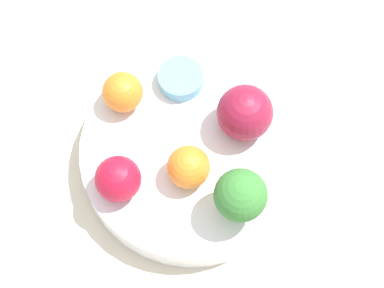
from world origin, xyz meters
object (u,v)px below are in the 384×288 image
object	(u,v)px
orange_front	(123,92)
orange_back	(189,167)
small_cup	(181,79)
apple_green	(118,179)
broccoli	(240,196)
bowl	(192,155)
apple_red	(245,113)

from	to	relation	value
orange_front	orange_back	bearing A→B (deg)	-160.04
orange_front	small_cup	size ratio (longest dim) A/B	0.87
apple_green	orange_front	world-z (taller)	apple_green
orange_back	small_cup	size ratio (longest dim) A/B	0.89
broccoli	small_cup	world-z (taller)	broccoli
apple_green	bowl	bearing A→B (deg)	-78.82
bowl	apple_green	bearing A→B (deg)	101.18
apple_green	orange_back	bearing A→B (deg)	-98.81
bowl	apple_red	size ratio (longest dim) A/B	4.05
orange_back	apple_red	bearing A→B (deg)	-64.85
bowl	broccoli	distance (m)	0.10
bowl	orange_back	distance (m)	0.05
broccoli	apple_green	bearing A→B (deg)	59.55
orange_front	orange_back	world-z (taller)	same
bowl	broccoli	bearing A→B (deg)	-164.70
apple_red	orange_back	bearing A→B (deg)	115.15
bowl	orange_front	bearing A→B (deg)	33.86
orange_front	bowl	bearing A→B (deg)	-146.14
apple_green	small_cup	bearing A→B (deg)	-46.05
apple_red	orange_front	bearing A→B (deg)	58.16
orange_back	orange_front	bearing A→B (deg)	19.96
bowl	orange_back	xyz separation A→B (m)	(-0.03, 0.01, 0.04)
bowl	small_cup	xyz separation A→B (m)	(0.08, -0.01, 0.03)
broccoli	orange_front	size ratio (longest dim) A/B	1.56
bowl	apple_green	distance (m)	0.09
bowl	small_cup	bearing A→B (deg)	-10.58
apple_green	apple_red	bearing A→B (deg)	-80.69
orange_front	orange_back	distance (m)	0.11
broccoli	bowl	bearing A→B (deg)	15.30
bowl	broccoli	xyz separation A→B (m)	(-0.08, -0.02, 0.06)
apple_red	broccoli	bearing A→B (deg)	155.68
broccoli	small_cup	bearing A→B (deg)	2.50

